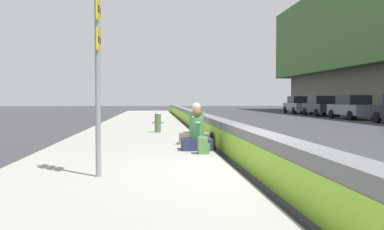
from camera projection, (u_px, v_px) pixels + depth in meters
The scene contains 11 objects.
ground_plane at pixel (261, 178), 7.88m from camera, with size 160.00×160.00×0.00m, color #353538.
sidewalk_strip at pixel (115, 176), 7.64m from camera, with size 80.00×4.40×0.14m, color gray.
jersey_barrier at pixel (261, 155), 7.86m from camera, with size 76.00×0.45×0.85m.
route_sign_post at pixel (98, 52), 7.17m from camera, with size 0.44×0.09×3.60m.
fire_hydrant at pixel (158, 121), 16.82m from camera, with size 0.26×0.46×0.88m.
seated_person_foreground at pixel (197, 137), 11.06m from camera, with size 0.69×0.78×1.08m.
seated_person_middle at pixel (196, 131), 12.54m from camera, with size 0.95×1.04×1.20m.
backpack at pixel (203, 146), 10.25m from camera, with size 0.32×0.28×0.40m.
parked_car_midline at pixel (353, 107), 30.36m from camera, with size 4.55×2.05×1.71m.
parked_car_far at pixel (321, 106), 36.21m from camera, with size 4.54×2.03×1.71m.
parked_car_farther at pixel (298, 105), 42.01m from camera, with size 4.54×2.04×1.71m.
Camera 1 is at (-7.69, 1.96, 1.46)m, focal length 40.12 mm.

